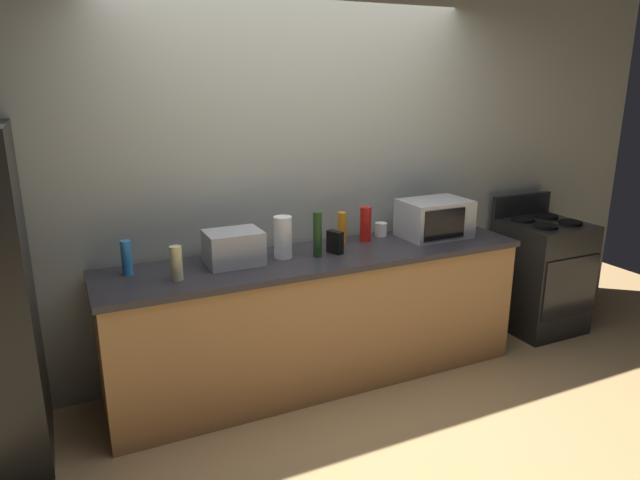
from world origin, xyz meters
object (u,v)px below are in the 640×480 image
object	(u,v)px
cordless_phone	(335,242)
paper_towel_roll	(283,237)
bottle_dish_soap	(342,228)
bottle_wine	(317,234)
stove_range	(540,274)
bottle_hot_sauce	(366,224)
bottle_hand_soap	(176,263)
bottle_spray_cleaner	(127,258)
microwave	(435,218)
toaster_oven	(234,248)
mug_white	(381,229)

from	to	relation	value
cordless_phone	paper_towel_roll	bearing A→B (deg)	148.43
bottle_dish_soap	bottle_wine	bearing A→B (deg)	-144.92
stove_range	bottle_hot_sauce	distance (m)	1.67
bottle_hand_soap	stove_range	bearing A→B (deg)	1.57
paper_towel_roll	bottle_hot_sauce	size ratio (longest dim) A/B	1.10
bottle_spray_cleaner	bottle_hand_soap	xyz separation A→B (m)	(0.24, -0.21, -0.00)
microwave	bottle_hot_sauce	bearing A→B (deg)	167.50
bottle_hot_sauce	bottle_wine	distance (m)	0.50
bottle_hot_sauce	microwave	bearing A→B (deg)	-12.50
cordless_phone	bottle_dish_soap	xyz separation A→B (m)	(0.14, 0.18, 0.04)
toaster_oven	mug_white	size ratio (longest dim) A/B	3.48
paper_towel_roll	bottle_spray_cleaner	size ratio (longest dim) A/B	1.31
microwave	bottle_spray_cleaner	xyz separation A→B (m)	(-2.12, 0.09, -0.03)
stove_range	microwave	xyz separation A→B (m)	(-1.06, 0.05, 0.57)
bottle_hand_soap	bottle_wine	world-z (taller)	bottle_wine
microwave	paper_towel_roll	xyz separation A→B (m)	(-1.18, 0.00, 0.00)
microwave	cordless_phone	size ratio (longest dim) A/B	3.20
bottle_hot_sauce	bottle_dish_soap	bearing A→B (deg)	177.26
paper_towel_roll	bottle_wine	xyz separation A→B (m)	(0.21, -0.08, 0.01)
bottle_dish_soap	toaster_oven	bearing A→B (deg)	-172.32
paper_towel_roll	bottle_dish_soap	xyz separation A→B (m)	(0.49, 0.12, -0.02)
microwave	bottle_spray_cleaner	size ratio (longest dim) A/B	2.32
cordless_phone	stove_range	bearing A→B (deg)	-21.54
stove_range	bottle_hand_soap	world-z (taller)	bottle_hand_soap
mug_white	bottle_spray_cleaner	bearing A→B (deg)	-177.06
bottle_spray_cleaner	mug_white	distance (m)	1.79
toaster_oven	bottle_dish_soap	xyz separation A→B (m)	(0.81, 0.11, 0.01)
bottle_spray_cleaner	mug_white	bearing A→B (deg)	2.94
microwave	stove_range	bearing A→B (deg)	-2.59
stove_range	bottle_wine	world-z (taller)	bottle_wine
bottle_spray_cleaner	mug_white	xyz separation A→B (m)	(1.78, 0.09, -0.05)
cordless_phone	bottle_wine	bearing A→B (deg)	165.54
toaster_oven	bottle_hot_sauce	bearing A→B (deg)	5.77
cordless_phone	mug_white	xyz separation A→B (m)	(0.49, 0.23, -0.03)
microwave	bottle_hand_soap	xyz separation A→B (m)	(-1.88, -0.13, -0.04)
bottle_hand_soap	cordless_phone	bearing A→B (deg)	3.94
bottle_hand_soap	bottle_wine	bearing A→B (deg)	3.43
bottle_spray_cleaner	bottle_wine	xyz separation A→B (m)	(1.15, -0.16, 0.04)
cordless_phone	bottle_hand_soap	bearing A→B (deg)	162.14
paper_towel_roll	bottle_hot_sauce	bearing A→B (deg)	9.36
microwave	bottle_hand_soap	bearing A→B (deg)	-176.08
stove_range	microwave	bearing A→B (deg)	177.41
cordless_phone	bottle_hand_soap	world-z (taller)	bottle_hand_soap
cordless_phone	bottle_hot_sauce	size ratio (longest dim) A/B	0.61
paper_towel_roll	bottle_dish_soap	bearing A→B (deg)	13.76
stove_range	bottle_dish_soap	xyz separation A→B (m)	(-1.75, 0.17, 0.55)
toaster_oven	bottle_dish_soap	bearing A→B (deg)	7.68
paper_towel_roll	cordless_phone	bearing A→B (deg)	-9.77
toaster_oven	bottle_hand_soap	bearing A→B (deg)	-159.64
toaster_oven	paper_towel_roll	size ratio (longest dim) A/B	1.26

